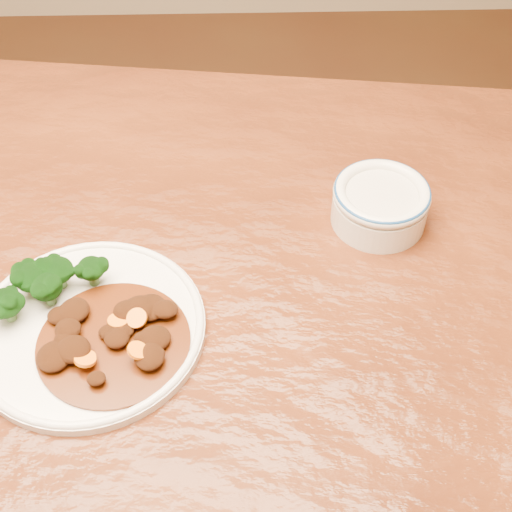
{
  "coord_description": "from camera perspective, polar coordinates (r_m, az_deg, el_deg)",
  "views": [
    {
      "loc": [
        0.17,
        -0.55,
        1.39
      ],
      "look_at": [
        0.19,
        0.02,
        0.77
      ],
      "focal_mm": 50.0,
      "sensor_mm": 36.0,
      "label": 1
    }
  ],
  "objects": [
    {
      "name": "broccoli_florets",
      "position": [
        0.82,
        -16.7,
        -2.05
      ],
      "size": [
        0.12,
        0.08,
        0.04
      ],
      "color": "#578846",
      "rests_on": "dinner_plate"
    },
    {
      "name": "mince_stew",
      "position": [
        0.78,
        -11.39,
        -6.12
      ],
      "size": [
        0.17,
        0.17,
        0.03
      ],
      "color": "#4E1E08",
      "rests_on": "dinner_plate"
    },
    {
      "name": "dip_bowl",
      "position": [
        0.9,
        9.91,
        4.21
      ],
      "size": [
        0.12,
        0.12,
        0.05
      ],
      "rotation": [
        0.0,
        0.0,
        0.22
      ],
      "color": "silver",
      "rests_on": "dining_table"
    },
    {
      "name": "dining_table",
      "position": [
        0.92,
        -11.94,
        -5.22
      ],
      "size": [
        1.6,
        1.09,
        0.75
      ],
      "rotation": [
        0.0,
        0.0,
        -0.13
      ],
      "color": "#5B2810",
      "rests_on": "ground"
    },
    {
      "name": "dinner_plate",
      "position": [
        0.81,
        -13.2,
        -5.61
      ],
      "size": [
        0.26,
        0.26,
        0.02
      ],
      "rotation": [
        0.0,
        0.0,
        0.09
      ],
      "color": "white",
      "rests_on": "dining_table"
    }
  ]
}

